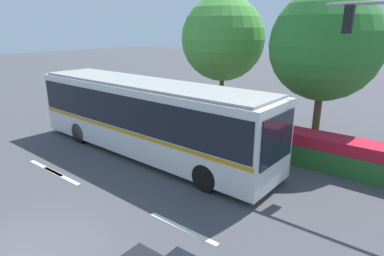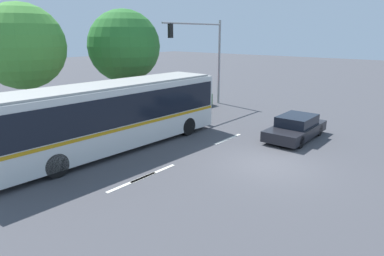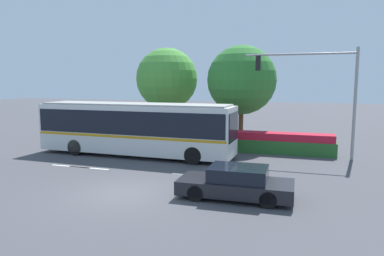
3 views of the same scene
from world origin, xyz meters
The scene contains 10 objects.
ground_plane centered at (0.00, 0.00, 0.00)m, with size 140.00×140.00×0.00m, color #444449.
city_bus centered at (-2.94, 6.90, 1.85)m, with size 12.44×2.94×3.25m.
sedan_foreground centered at (4.50, 0.73, 0.60)m, with size 4.48×1.93×1.26m.
traffic_light_pole centered at (8.01, 9.62, 4.40)m, with size 6.44×0.24×6.52m.
flowering_hedge centered at (3.64, 10.25, 0.65)m, with size 10.66×1.24×1.32m.
street_tree_left centered at (-3.61, 14.00, 4.80)m, with size 4.91×4.91×7.26m.
street_tree_centre centered at (2.66, 12.59, 4.68)m, with size 4.91×4.91×7.14m.
lane_stripe_near centered at (2.00, 3.45, 0.01)m, with size 2.40×0.16×0.01m, color silver.
lane_stripe_mid centered at (-4.96, 3.18, 0.01)m, with size 2.40×0.16×0.01m, color silver.
lane_stripe_far centered at (-3.84, 3.16, 0.01)m, with size 2.40×0.16×0.01m, color silver.
Camera 2 is at (-12.71, -6.28, 5.51)m, focal length 31.75 mm.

